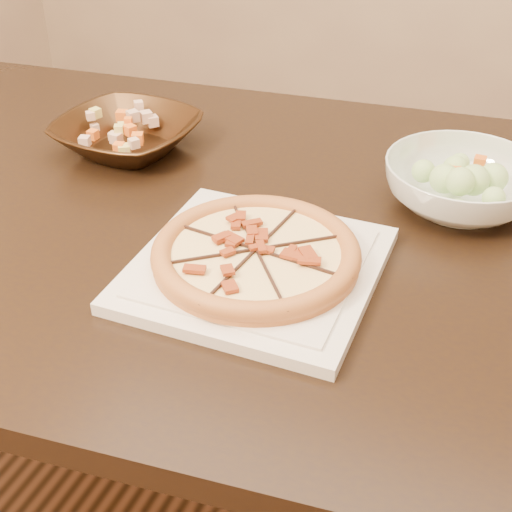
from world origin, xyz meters
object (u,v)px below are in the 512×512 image
at_px(plate, 256,268).
at_px(pizza, 256,254).
at_px(bronze_bowl, 128,135).
at_px(salad_bowl, 462,185).
at_px(dining_table, 215,257).

height_order(plate, pizza, pizza).
distance_m(bronze_bowl, salad_bowl, 0.58).
bearing_deg(salad_bowl, dining_table, -155.91).
bearing_deg(dining_table, salad_bowl, 24.09).
xyz_separation_m(plate, pizza, (-0.00, 0.00, 0.02)).
relative_size(dining_table, bronze_bowl, 6.70).
distance_m(dining_table, salad_bowl, 0.40).
bearing_deg(plate, salad_bowl, 52.93).
xyz_separation_m(bronze_bowl, salad_bowl, (0.58, 0.03, 0.01)).
relative_size(dining_table, pizza, 5.75).
height_order(plate, salad_bowl, salad_bowl).
height_order(plate, bronze_bowl, bronze_bowl).
bearing_deg(salad_bowl, bronze_bowl, -176.65).
bearing_deg(plate, pizza, 153.83).
distance_m(plate, salad_bowl, 0.36).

